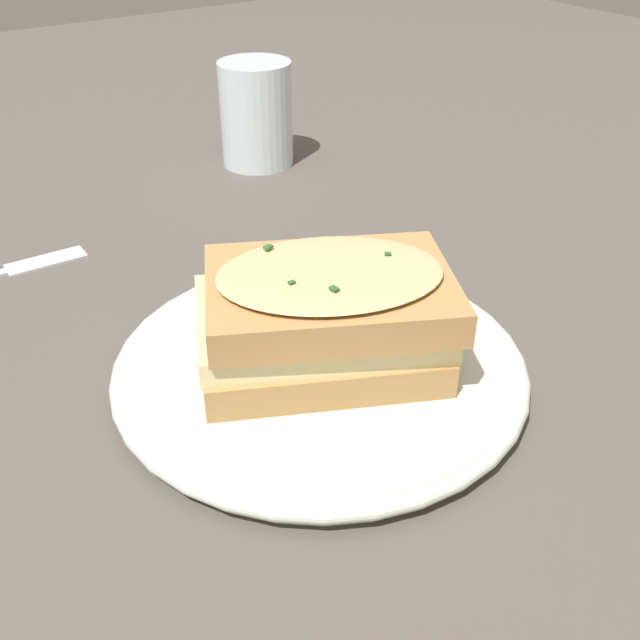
{
  "coord_description": "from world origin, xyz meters",
  "views": [
    {
      "loc": [
        -0.2,
        -0.3,
        0.3
      ],
      "look_at": [
        0.03,
        0.02,
        0.05
      ],
      "focal_mm": 42.0,
      "sensor_mm": 36.0,
      "label": 1
    }
  ],
  "objects_px": {
    "dinner_plate": "(320,367)",
    "water_glass": "(256,114)",
    "sandwich": "(324,316)",
    "fork": "(7,270)"
  },
  "relations": [
    {
      "from": "dinner_plate",
      "to": "fork",
      "type": "height_order",
      "value": "dinner_plate"
    },
    {
      "from": "sandwich",
      "to": "fork",
      "type": "distance_m",
      "value": 0.3
    },
    {
      "from": "dinner_plate",
      "to": "water_glass",
      "type": "relative_size",
      "value": 2.5
    },
    {
      "from": "sandwich",
      "to": "dinner_plate",
      "type": "bearing_deg",
      "value": 118.08
    },
    {
      "from": "water_glass",
      "to": "fork",
      "type": "bearing_deg",
      "value": -162.59
    },
    {
      "from": "dinner_plate",
      "to": "water_glass",
      "type": "height_order",
      "value": "water_glass"
    },
    {
      "from": "sandwich",
      "to": "water_glass",
      "type": "xyz_separation_m",
      "value": [
        0.16,
        0.36,
        0.0
      ]
    },
    {
      "from": "dinner_plate",
      "to": "fork",
      "type": "distance_m",
      "value": 0.29
    },
    {
      "from": "sandwich",
      "to": "fork",
      "type": "bearing_deg",
      "value": 116.19
    },
    {
      "from": "fork",
      "to": "sandwich",
      "type": "bearing_deg",
      "value": 27.8
    }
  ]
}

